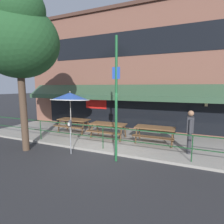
{
  "coord_description": "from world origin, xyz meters",
  "views": [
    {
      "loc": [
        3.11,
        -6.17,
        2.72
      ],
      "look_at": [
        -0.12,
        1.6,
        1.5
      ],
      "focal_mm": 28.0,
      "sensor_mm": 36.0,
      "label": 1
    }
  ],
  "objects_px": {
    "picnic_table_left": "(74,122)",
    "street_sign_pole": "(116,100)",
    "pedestrian_walking": "(190,129)",
    "street_tree_curbside": "(18,37)",
    "parking_meter_near": "(26,122)",
    "picnic_table_right": "(155,130)",
    "picnic_table_centre": "(108,126)",
    "patio_umbrella_left": "(70,97)",
    "parking_meter_far": "(70,126)"
  },
  "relations": [
    {
      "from": "picnic_table_left",
      "to": "street_sign_pole",
      "type": "bearing_deg",
      "value": -35.34
    },
    {
      "from": "street_sign_pole",
      "to": "picnic_table_left",
      "type": "bearing_deg",
      "value": 144.66
    },
    {
      "from": "picnic_table_left",
      "to": "street_sign_pole",
      "type": "height_order",
      "value": "street_sign_pole"
    },
    {
      "from": "pedestrian_walking",
      "to": "street_tree_curbside",
      "type": "xyz_separation_m",
      "value": [
        -6.39,
        -2.13,
        3.58
      ]
    },
    {
      "from": "parking_meter_near",
      "to": "street_tree_curbside",
      "type": "bearing_deg",
      "value": -45.15
    },
    {
      "from": "picnic_table_right",
      "to": "street_sign_pole",
      "type": "relative_size",
      "value": 0.41
    },
    {
      "from": "picnic_table_centre",
      "to": "pedestrian_walking",
      "type": "bearing_deg",
      "value": -9.67
    },
    {
      "from": "pedestrian_walking",
      "to": "street_tree_curbside",
      "type": "bearing_deg",
      "value": -161.54
    },
    {
      "from": "picnic_table_centre",
      "to": "pedestrian_walking",
      "type": "height_order",
      "value": "pedestrian_walking"
    },
    {
      "from": "street_tree_curbside",
      "to": "picnic_table_right",
      "type": "bearing_deg",
      "value": 30.15
    },
    {
      "from": "picnic_table_right",
      "to": "patio_umbrella_left",
      "type": "height_order",
      "value": "patio_umbrella_left"
    },
    {
      "from": "parking_meter_near",
      "to": "parking_meter_far",
      "type": "relative_size",
      "value": 1.0
    },
    {
      "from": "patio_umbrella_left",
      "to": "parking_meter_near",
      "type": "relative_size",
      "value": 1.67
    },
    {
      "from": "pedestrian_walking",
      "to": "picnic_table_right",
      "type": "bearing_deg",
      "value": 153.52
    },
    {
      "from": "picnic_table_centre",
      "to": "parking_meter_far",
      "type": "relative_size",
      "value": 1.27
    },
    {
      "from": "patio_umbrella_left",
      "to": "parking_meter_near",
      "type": "height_order",
      "value": "patio_umbrella_left"
    },
    {
      "from": "pedestrian_walking",
      "to": "street_sign_pole",
      "type": "distance_m",
      "value": 3.2
    },
    {
      "from": "parking_meter_near",
      "to": "pedestrian_walking",
      "type": "bearing_deg",
      "value": 14.79
    },
    {
      "from": "parking_meter_near",
      "to": "street_sign_pole",
      "type": "distance_m",
      "value": 4.41
    },
    {
      "from": "parking_meter_far",
      "to": "patio_umbrella_left",
      "type": "bearing_deg",
      "value": 125.41
    },
    {
      "from": "picnic_table_left",
      "to": "street_sign_pole",
      "type": "relative_size",
      "value": 0.41
    },
    {
      "from": "picnic_table_left",
      "to": "street_sign_pole",
      "type": "xyz_separation_m",
      "value": [
        3.64,
        -2.58,
        1.56
      ]
    },
    {
      "from": "picnic_table_left",
      "to": "parking_meter_near",
      "type": "relative_size",
      "value": 1.27
    },
    {
      "from": "picnic_table_left",
      "to": "parking_meter_far",
      "type": "relative_size",
      "value": 1.27
    },
    {
      "from": "patio_umbrella_left",
      "to": "parking_meter_far",
      "type": "xyz_separation_m",
      "value": [
        1.7,
        -2.39,
        -1.03
      ]
    },
    {
      "from": "pedestrian_walking",
      "to": "street_sign_pole",
      "type": "bearing_deg",
      "value": -146.81
    },
    {
      "from": "parking_meter_near",
      "to": "parking_meter_far",
      "type": "distance_m",
      "value": 2.33
    },
    {
      "from": "parking_meter_far",
      "to": "street_sign_pole",
      "type": "distance_m",
      "value": 2.24
    },
    {
      "from": "pedestrian_walking",
      "to": "parking_meter_far",
      "type": "distance_m",
      "value": 4.73
    },
    {
      "from": "parking_meter_far",
      "to": "street_sign_pole",
      "type": "bearing_deg",
      "value": 2.37
    },
    {
      "from": "picnic_table_left",
      "to": "picnic_table_centre",
      "type": "relative_size",
      "value": 1.0
    },
    {
      "from": "pedestrian_walking",
      "to": "street_sign_pole",
      "type": "relative_size",
      "value": 0.39
    },
    {
      "from": "picnic_table_centre",
      "to": "street_tree_curbside",
      "type": "relative_size",
      "value": 0.28
    },
    {
      "from": "picnic_table_left",
      "to": "picnic_table_right",
      "type": "bearing_deg",
      "value": -2.84
    },
    {
      "from": "pedestrian_walking",
      "to": "picnic_table_centre",
      "type": "bearing_deg",
      "value": 170.33
    },
    {
      "from": "pedestrian_walking",
      "to": "parking_meter_near",
      "type": "xyz_separation_m",
      "value": [
        -6.74,
        -1.78,
        0.09
      ]
    },
    {
      "from": "picnic_table_left",
      "to": "pedestrian_walking",
      "type": "bearing_deg",
      "value": -8.92
    },
    {
      "from": "picnic_table_right",
      "to": "parking_meter_far",
      "type": "distance_m",
      "value": 3.85
    },
    {
      "from": "pedestrian_walking",
      "to": "street_tree_curbside",
      "type": "height_order",
      "value": "street_tree_curbside"
    },
    {
      "from": "picnic_table_left",
      "to": "parking_meter_near",
      "type": "height_order",
      "value": "parking_meter_near"
    },
    {
      "from": "picnic_table_left",
      "to": "patio_umbrella_left",
      "type": "distance_m",
      "value": 1.5
    },
    {
      "from": "patio_umbrella_left",
      "to": "street_tree_curbside",
      "type": "distance_m",
      "value": 3.75
    },
    {
      "from": "picnic_table_right",
      "to": "street_sign_pole",
      "type": "bearing_deg",
      "value": -113.38
    },
    {
      "from": "picnic_table_left",
      "to": "street_tree_curbside",
      "type": "relative_size",
      "value": 0.28
    },
    {
      "from": "picnic_table_centre",
      "to": "street_sign_pole",
      "type": "bearing_deg",
      "value": -59.94
    },
    {
      "from": "patio_umbrella_left",
      "to": "street_sign_pole",
      "type": "xyz_separation_m",
      "value": [
        3.64,
        -2.31,
        0.09
      ]
    },
    {
      "from": "picnic_table_left",
      "to": "pedestrian_walking",
      "type": "relative_size",
      "value": 1.05
    },
    {
      "from": "picnic_table_left",
      "to": "pedestrian_walking",
      "type": "distance_m",
      "value": 6.2
    },
    {
      "from": "picnic_table_centre",
      "to": "street_sign_pole",
      "type": "xyz_separation_m",
      "value": [
        1.31,
        -2.27,
        1.56
      ]
    },
    {
      "from": "parking_meter_far",
      "to": "street_tree_curbside",
      "type": "height_order",
      "value": "street_tree_curbside"
    }
  ]
}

